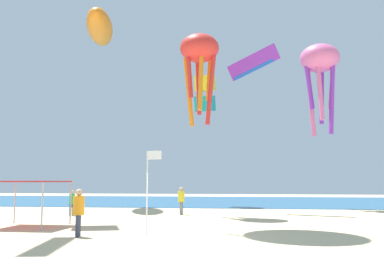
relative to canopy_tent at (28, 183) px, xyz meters
The scene contains 12 objects.
ground 8.73m from the canopy_tent, 21.41° to the right, with size 110.00×110.00×0.10m, color beige.
ocean_strip 28.40m from the canopy_tent, 73.84° to the left, with size 110.00×25.39×0.03m, color #28608C.
canopy_tent is the anchor object (origin of this frame).
person_near_tent 5.17m from the canopy_tent, 39.16° to the right, with size 0.44×0.49×1.87m.
person_leftmost 6.54m from the canopy_tent, 94.65° to the left, with size 0.38×0.41×1.59m.
person_central 10.31m from the canopy_tent, 52.67° to the left, with size 0.42×0.48×1.79m.
banner_flag 7.18m from the canopy_tent, 22.19° to the right, with size 0.61×0.06×3.39m.
kite_octopus_red 13.83m from the canopy_tent, 46.22° to the left, with size 3.70×3.70×6.19m.
kite_parafoil_purple 18.18m from the canopy_tent, 45.71° to the left, with size 3.96×1.47×2.46m.
kite_inflatable_orange 20.90m from the canopy_tent, 98.80° to the left, with size 4.54×8.01×3.05m.
kite_box_yellow 21.19m from the canopy_tent, 69.76° to the left, with size 1.87×2.05×3.54m.
kite_octopus_pink 24.82m from the canopy_tent, 43.19° to the left, with size 4.02×4.02×7.59m.
Camera 1 is at (2.73, -16.12, 2.17)m, focal length 39.15 mm.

